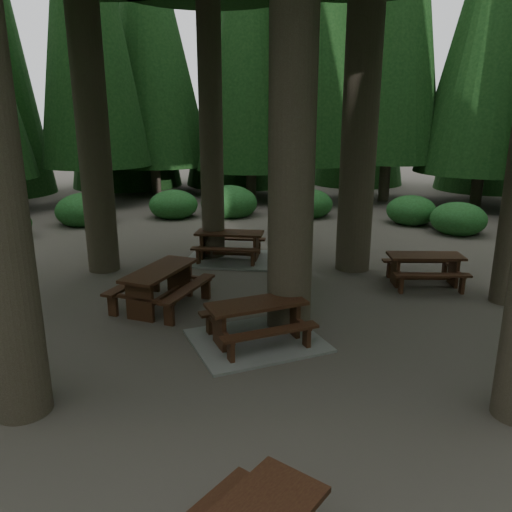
# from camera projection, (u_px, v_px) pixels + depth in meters

# --- Properties ---
(ground) EXTENTS (80.00, 80.00, 0.00)m
(ground) POSITION_uv_depth(u_px,v_px,m) (247.00, 329.00, 9.61)
(ground) COLOR #49443C
(ground) RESTS_ON ground
(picnic_table_a) EXTENTS (2.87, 2.71, 0.77)m
(picnic_table_a) POSITION_uv_depth(u_px,v_px,m) (257.00, 329.00, 9.01)
(picnic_table_a) COLOR gray
(picnic_table_a) RESTS_ON ground
(picnic_table_b) EXTENTS (2.08, 2.34, 0.86)m
(picnic_table_b) POSITION_uv_depth(u_px,v_px,m) (161.00, 282.00, 10.58)
(picnic_table_b) COLOR #351510
(picnic_table_b) RESTS_ON ground
(picnic_table_c) EXTENTS (2.49, 2.09, 0.81)m
(picnic_table_c) POSITION_uv_depth(u_px,v_px,m) (230.00, 250.00, 14.12)
(picnic_table_c) COLOR gray
(picnic_table_c) RESTS_ON ground
(picnic_table_d) EXTENTS (1.85, 1.53, 0.76)m
(picnic_table_d) POSITION_uv_depth(u_px,v_px,m) (425.00, 265.00, 11.98)
(picnic_table_d) COLOR #351510
(picnic_table_d) RESTS_ON ground
(shrub_ring) EXTENTS (23.86, 24.64, 1.49)m
(shrub_ring) POSITION_uv_depth(u_px,v_px,m) (285.00, 297.00, 10.16)
(shrub_ring) COLOR #20511B
(shrub_ring) RESTS_ON ground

